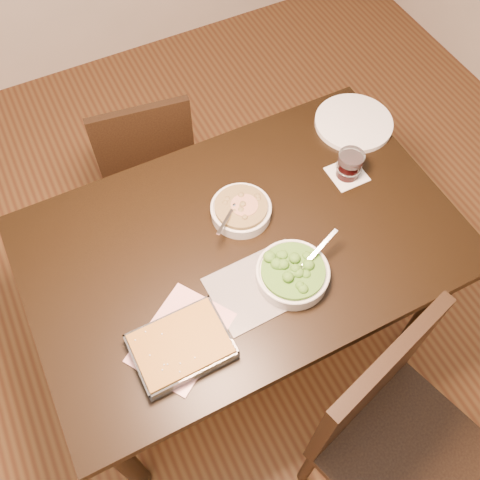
# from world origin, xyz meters

# --- Properties ---
(ground) EXTENTS (4.00, 4.00, 0.00)m
(ground) POSITION_xyz_m (0.00, 0.00, 0.00)
(ground) COLOR #4D2916
(ground) RESTS_ON ground
(table) EXTENTS (1.40, 0.90, 0.75)m
(table) POSITION_xyz_m (0.00, 0.00, 0.65)
(table) COLOR black
(table) RESTS_ON ground
(magazine_a) EXTENTS (0.36, 0.33, 0.01)m
(magazine_a) POSITION_xyz_m (-0.31, -0.22, 0.75)
(magazine_a) COLOR #BB354C
(magazine_a) RESTS_ON table
(magazine_b) EXTENTS (0.31, 0.23, 0.01)m
(magazine_b) POSITION_xyz_m (-0.03, -0.17, 0.75)
(magazine_b) COLOR #292831
(magazine_b) RESTS_ON table
(coaster) EXTENTS (0.12, 0.12, 0.00)m
(coaster) POSITION_xyz_m (0.45, 0.08, 0.75)
(coaster) COLOR white
(coaster) RESTS_ON table
(stew_bowl) EXTENTS (0.20, 0.20, 0.08)m
(stew_bowl) POSITION_xyz_m (0.04, 0.09, 0.78)
(stew_bowl) COLOR silver
(stew_bowl) RESTS_ON table
(broccoli_bowl) EXTENTS (0.25, 0.23, 0.09)m
(broccoli_bowl) POSITION_xyz_m (0.07, -0.19, 0.78)
(broccoli_bowl) COLOR silver
(broccoli_bowl) RESTS_ON table
(baking_dish) EXTENTS (0.28, 0.20, 0.05)m
(baking_dish) POSITION_xyz_m (-0.33, -0.25, 0.77)
(baking_dish) COLOR silver
(baking_dish) RESTS_ON table
(wine_tumbler) EXTENTS (0.09, 0.09, 0.10)m
(wine_tumbler) POSITION_xyz_m (0.45, 0.08, 0.81)
(wine_tumbler) COLOR black
(wine_tumbler) RESTS_ON coaster
(dinner_plate) EXTENTS (0.29, 0.29, 0.02)m
(dinner_plate) POSITION_xyz_m (0.60, 0.27, 0.76)
(dinner_plate) COLOR white
(dinner_plate) RESTS_ON table
(chair_near) EXTENTS (0.57, 0.57, 0.97)m
(chair_near) POSITION_xyz_m (0.15, -0.69, 0.54)
(chair_near) COLOR black
(chair_near) RESTS_ON ground
(chair_far) EXTENTS (0.44, 0.44, 0.83)m
(chair_far) POSITION_xyz_m (-0.10, 0.73, 0.46)
(chair_far) COLOR black
(chair_far) RESTS_ON ground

